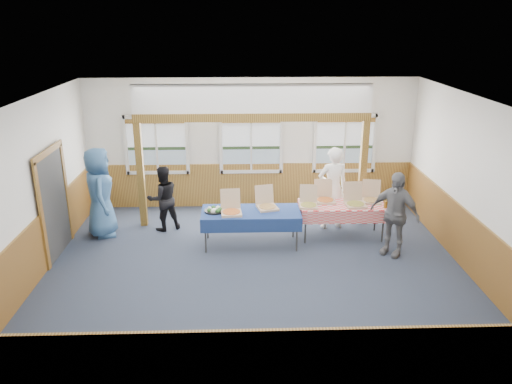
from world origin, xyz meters
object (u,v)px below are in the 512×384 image
at_px(person_grey, 394,214).
at_px(woman_white, 333,188).
at_px(table_left, 251,213).
at_px(man_blue, 100,192).
at_px(table_right, 342,207).
at_px(woman_black, 163,198).

bearing_deg(person_grey, woman_white, 165.85).
height_order(table_left, man_blue, man_blue).
distance_m(table_right, woman_black, 3.94).
bearing_deg(man_blue, person_grey, -115.29).
xyz_separation_m(table_right, person_grey, (0.85, -0.86, 0.17)).
bearing_deg(woman_black, table_right, 146.21).
bearing_deg(woman_white, woman_black, -10.31).
bearing_deg(table_right, woman_black, 170.49).
bearing_deg(person_grey, woman_black, -156.00).
xyz_separation_m(woman_black, man_blue, (-1.30, -0.26, 0.25)).
distance_m(table_right, woman_white, 0.59).
distance_m(woman_white, man_blue, 5.07).
xyz_separation_m(table_left, woman_black, (-1.93, 0.88, 0.03)).
bearing_deg(man_blue, woman_black, -93.26).
bearing_deg(woman_white, table_left, 15.15).
xyz_separation_m(table_right, woman_black, (-3.90, 0.54, 0.04)).
xyz_separation_m(table_right, woman_white, (-0.13, 0.53, 0.24)).
xyz_separation_m(table_right, man_blue, (-5.20, 0.28, 0.28)).
bearing_deg(table_left, table_right, 25.99).
bearing_deg(person_grey, table_right, 175.28).
height_order(table_right, woman_black, woman_black).
relative_size(table_right, woman_black, 1.25).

